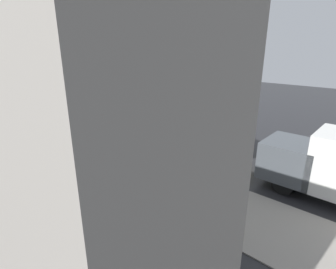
{
  "coord_description": "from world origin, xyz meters",
  "views": [
    {
      "loc": [
        -7.69,
        11.61,
        5.53
      ],
      "look_at": [
        1.27,
        1.39,
        0.9
      ],
      "focal_mm": 28.0,
      "sensor_mm": 36.0,
      "label": 1
    }
  ],
  "objects_px": {
    "pedestrian": "(112,128)",
    "sign_post": "(91,124)",
    "moving_hatchback": "(218,133)",
    "fire_hydrant": "(119,140)"
  },
  "relations": [
    {
      "from": "fire_hydrant",
      "to": "sign_post",
      "type": "bearing_deg",
      "value": 67.35
    },
    {
      "from": "moving_hatchback",
      "to": "sign_post",
      "type": "bearing_deg",
      "value": 42.67
    },
    {
      "from": "moving_hatchback",
      "to": "sign_post",
      "type": "relative_size",
      "value": 1.77
    },
    {
      "from": "moving_hatchback",
      "to": "fire_hydrant",
      "type": "bearing_deg",
      "value": 36.24
    },
    {
      "from": "fire_hydrant",
      "to": "sign_post",
      "type": "relative_size",
      "value": 0.33
    },
    {
      "from": "moving_hatchback",
      "to": "sign_post",
      "type": "height_order",
      "value": "sign_post"
    },
    {
      "from": "pedestrian",
      "to": "sign_post",
      "type": "distance_m",
      "value": 1.59
    },
    {
      "from": "moving_hatchback",
      "to": "fire_hydrant",
      "type": "height_order",
      "value": "moving_hatchback"
    },
    {
      "from": "pedestrian",
      "to": "sign_post",
      "type": "relative_size",
      "value": 0.68
    },
    {
      "from": "moving_hatchback",
      "to": "fire_hydrant",
      "type": "distance_m",
      "value": 5.54
    }
  ]
}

